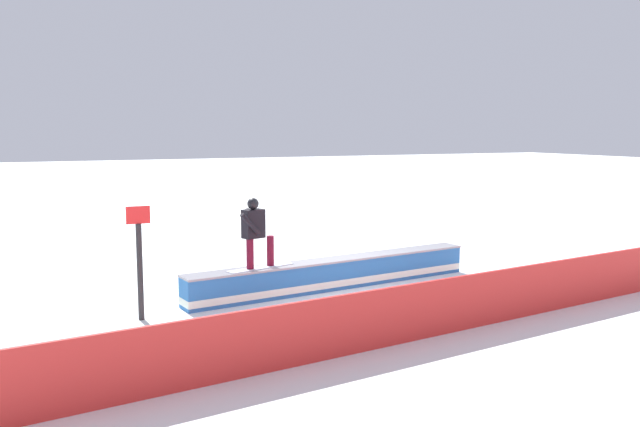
{
  "coord_description": "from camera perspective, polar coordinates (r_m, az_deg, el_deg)",
  "views": [
    {
      "loc": [
        5.99,
        12.17,
        3.28
      ],
      "look_at": [
        0.85,
        1.11,
        1.73
      ],
      "focal_mm": 37.53,
      "sensor_mm": 36.0,
      "label": 1
    }
  ],
  "objects": [
    {
      "name": "grind_box",
      "position": [
        13.89,
        1.26,
        -5.24
      ],
      "size": [
        6.59,
        1.38,
        0.62
      ],
      "color": "#276AB5",
      "rests_on": "ground_plane"
    },
    {
      "name": "trail_marker",
      "position": [
        11.86,
        -15.13,
        -3.81
      ],
      "size": [
        0.4,
        0.1,
        1.98
      ],
      "color": "#262628",
      "rests_on": "ground_plane"
    },
    {
      "name": "ground_plane",
      "position": [
        13.95,
        1.26,
        -6.36
      ],
      "size": [
        120.0,
        120.0,
        0.0
      ],
      "primitive_type": "plane",
      "color": "white"
    },
    {
      "name": "snowboarder",
      "position": [
        12.77,
        -5.55,
        -1.46
      ],
      "size": [
        1.44,
        0.68,
        1.37
      ],
      "color": "silver",
      "rests_on": "grind_box"
    },
    {
      "name": "safety_fence",
      "position": [
        10.85,
        9.72,
        -7.97
      ],
      "size": [
        13.44,
        1.79,
        0.91
      ],
      "primitive_type": "cube",
      "rotation": [
        0.0,
        0.0,
        0.13
      ],
      "color": "red",
      "rests_on": "ground_plane"
    }
  ]
}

